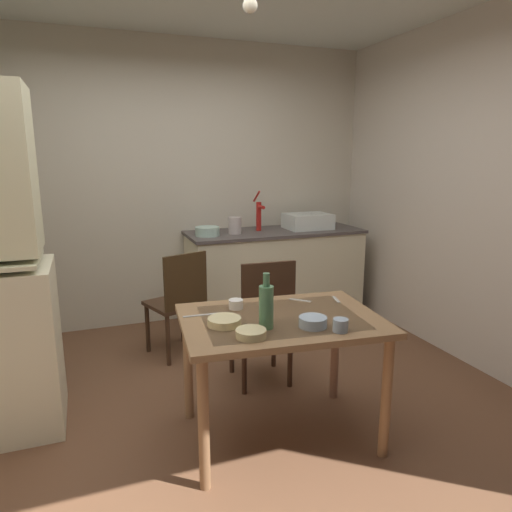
# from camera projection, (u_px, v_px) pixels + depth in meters

# --- Properties ---
(ground_plane) EXTENTS (5.08, 5.08, 0.00)m
(ground_plane) POSITION_uv_depth(u_px,v_px,m) (223.00, 414.00, 2.95)
(ground_plane) COLOR brown
(wall_back) EXTENTS (4.18, 0.10, 2.69)m
(wall_back) POSITION_uv_depth(u_px,v_px,m) (164.00, 185.00, 4.41)
(wall_back) COLOR beige
(wall_back) RESTS_ON ground
(wall_right) EXTENTS (0.10, 3.83, 2.69)m
(wall_right) POSITION_uv_depth(u_px,v_px,m) (493.00, 195.00, 3.38)
(wall_right) COLOR beige
(wall_right) RESTS_ON ground
(counter_cabinet) EXTENTS (1.73, 0.64, 0.90)m
(counter_cabinet) POSITION_uv_depth(u_px,v_px,m) (275.00, 275.00, 4.61)
(counter_cabinet) COLOR beige
(counter_cabinet) RESTS_ON ground
(sink_basin) EXTENTS (0.44, 0.34, 0.15)m
(sink_basin) POSITION_uv_depth(u_px,v_px,m) (308.00, 221.00, 4.62)
(sink_basin) COLOR white
(sink_basin) RESTS_ON counter_cabinet
(hand_pump) EXTENTS (0.05, 0.27, 0.39)m
(hand_pump) POSITION_uv_depth(u_px,v_px,m) (259.00, 214.00, 4.47)
(hand_pump) COLOR #B21E19
(hand_pump) RESTS_ON counter_cabinet
(mixing_bowl_counter) EXTENTS (0.22, 0.22, 0.08)m
(mixing_bowl_counter) POSITION_uv_depth(u_px,v_px,m) (207.00, 231.00, 4.22)
(mixing_bowl_counter) COLOR #ADD1C1
(mixing_bowl_counter) RESTS_ON counter_cabinet
(stoneware_crock) EXTENTS (0.12, 0.12, 0.16)m
(stoneware_crock) POSITION_uv_depth(u_px,v_px,m) (235.00, 225.00, 4.32)
(stoneware_crock) COLOR beige
(stoneware_crock) RESTS_ON counter_cabinet
(dining_table) EXTENTS (1.18, 0.89, 0.74)m
(dining_table) POSITION_uv_depth(u_px,v_px,m) (281.00, 333.00, 2.60)
(dining_table) COLOR #946E48
(dining_table) RESTS_ON ground
(chair_far_side) EXTENTS (0.42, 0.42, 0.93)m
(chair_far_side) POSITION_uv_depth(u_px,v_px,m) (263.00, 321.00, 3.25)
(chair_far_side) COLOR #3C2417
(chair_far_side) RESTS_ON ground
(chair_by_counter) EXTENTS (0.51, 0.51, 0.88)m
(chair_by_counter) POSITION_uv_depth(u_px,v_px,m) (179.00, 301.00, 3.73)
(chair_by_counter) COLOR #422B1C
(chair_by_counter) RESTS_ON ground
(serving_bowl_wide) EXTENTS (0.16, 0.16, 0.04)m
(serving_bowl_wide) POSITION_uv_depth(u_px,v_px,m) (251.00, 333.00, 2.30)
(serving_bowl_wide) COLOR beige
(serving_bowl_wide) RESTS_ON dining_table
(soup_bowl_small) EXTENTS (0.15, 0.15, 0.05)m
(soup_bowl_small) POSITION_uv_depth(u_px,v_px,m) (313.00, 322.00, 2.44)
(soup_bowl_small) COLOR #9EB2C6
(soup_bowl_small) RESTS_ON dining_table
(sauce_dish) EXTENTS (0.18, 0.18, 0.04)m
(sauce_dish) POSITION_uv_depth(u_px,v_px,m) (224.00, 321.00, 2.46)
(sauce_dish) COLOR beige
(sauce_dish) RESTS_ON dining_table
(teacup_mint) EXTENTS (0.09, 0.09, 0.06)m
(teacup_mint) POSITION_uv_depth(u_px,v_px,m) (236.00, 304.00, 2.72)
(teacup_mint) COLOR white
(teacup_mint) RESTS_ON dining_table
(teacup_cream) EXTENTS (0.08, 0.08, 0.07)m
(teacup_cream) POSITION_uv_depth(u_px,v_px,m) (340.00, 325.00, 2.37)
(teacup_cream) COLOR #9EB2C6
(teacup_cream) RESTS_ON dining_table
(glass_bottle) EXTENTS (0.08, 0.08, 0.30)m
(glass_bottle) POSITION_uv_depth(u_px,v_px,m) (266.00, 306.00, 2.40)
(glass_bottle) COLOR #4C7F56
(glass_bottle) RESTS_ON dining_table
(table_knife) EXTENTS (0.22, 0.03, 0.00)m
(table_knife) POSITION_uv_depth(u_px,v_px,m) (202.00, 315.00, 2.61)
(table_knife) COLOR silver
(table_knife) RESTS_ON dining_table
(teaspoon_near_bowl) EXTENTS (0.11, 0.12, 0.00)m
(teaspoon_near_bowl) POSITION_uv_depth(u_px,v_px,m) (300.00, 300.00, 2.87)
(teaspoon_near_bowl) COLOR beige
(teaspoon_near_bowl) RESTS_ON dining_table
(teaspoon_by_cup) EXTENTS (0.05, 0.13, 0.00)m
(teaspoon_by_cup) POSITION_uv_depth(u_px,v_px,m) (336.00, 299.00, 2.89)
(teaspoon_by_cup) COLOR beige
(teaspoon_by_cup) RESTS_ON dining_table
(pendant_bulb) EXTENTS (0.08, 0.08, 0.08)m
(pendant_bulb) POSITION_uv_depth(u_px,v_px,m) (250.00, 6.00, 2.46)
(pendant_bulb) COLOR #F9EFCC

